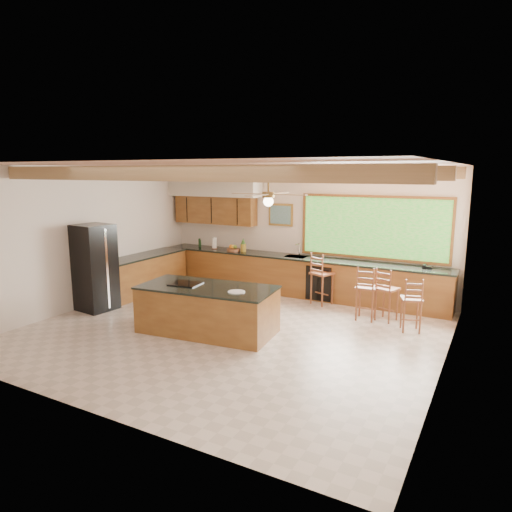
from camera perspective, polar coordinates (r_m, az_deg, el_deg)
The scene contains 9 objects.
ground at distance 8.48m, azimuth -3.14°, elevation -9.39°, with size 7.20×7.20×0.00m, color beige.
room_shell at distance 8.64m, azimuth -1.96°, elevation 6.06°, with size 7.27×6.54×3.02m.
counter_run at distance 10.84m, azimuth 0.16°, elevation -2.37°, with size 7.12×3.10×1.26m.
island at distance 8.36m, azimuth -6.10°, elevation -6.62°, with size 2.56×1.42×0.87m.
refrigerator at distance 10.12m, azimuth -19.48°, elevation -1.36°, with size 0.77×0.76×1.81m.
bar_stool_a at distance 10.01m, azimuth 8.14°, elevation -2.30°, with size 0.53×0.53×1.15m.
bar_stool_b at distance 9.20m, azimuth 16.01°, elevation -4.11°, with size 0.47×0.47×1.06m.
bar_stool_c at distance 8.73m, azimuth 18.82°, elevation -5.25°, with size 0.46×0.46×1.01m.
bar_stool_d at distance 9.14m, azimuth 13.56°, elevation -3.98°, with size 0.41×0.41×1.08m.
Camera 1 is at (4.22, -6.77, 2.89)m, focal length 32.00 mm.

